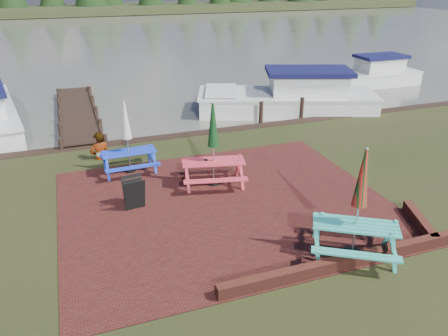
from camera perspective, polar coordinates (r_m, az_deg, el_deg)
name	(u,v)px	position (r m, az deg, el deg)	size (l,w,h in m)	color
ground	(239,222)	(11.59, 1.92, -7.11)	(120.00, 120.00, 0.00)	black
paving	(226,205)	(12.39, 0.22, -4.80)	(9.00, 7.50, 0.02)	#3C1413
brick_wall	(364,252)	(10.70, 17.82, -10.42)	(6.21, 1.79, 0.30)	#4C1E16
water	(102,38)	(46.71, -15.67, 16.07)	(120.00, 60.00, 0.02)	#4B4A40
picnic_table_teal	(357,220)	(10.34, 16.94, -6.47)	(2.51, 2.44, 2.65)	teal
picnic_table_red	(213,157)	(13.18, -1.40, 1.45)	(2.20, 2.04, 2.61)	#C73343
picnic_table_blue	(128,148)	(14.39, -12.40, 2.56)	(1.77, 1.59, 2.40)	#1934BD
chalkboard	(134,193)	(12.27, -11.67, -3.20)	(0.59, 0.61, 0.92)	black
jetty	(78,112)	(21.29, -18.55, 6.91)	(1.76, 9.08, 1.00)	black
boat_near	(290,99)	(21.36, 8.65, 8.96)	(8.85, 5.54, 2.26)	beige
boat_far	(370,76)	(27.78, 18.58, 11.35)	(6.15, 2.19, 1.92)	beige
person	(97,133)	(15.66, -16.20, 4.45)	(0.71, 0.46, 1.94)	gray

